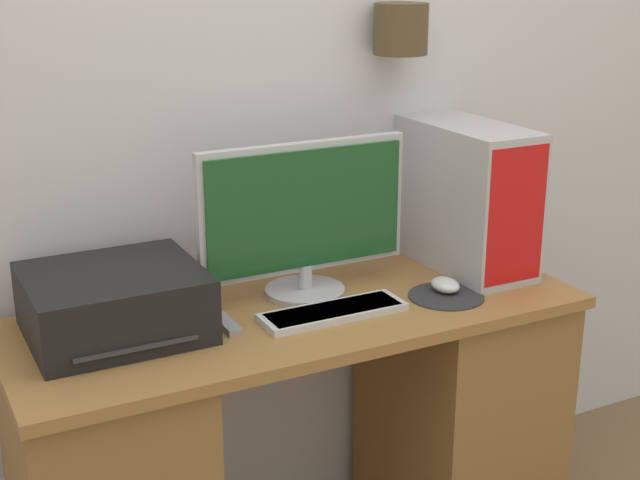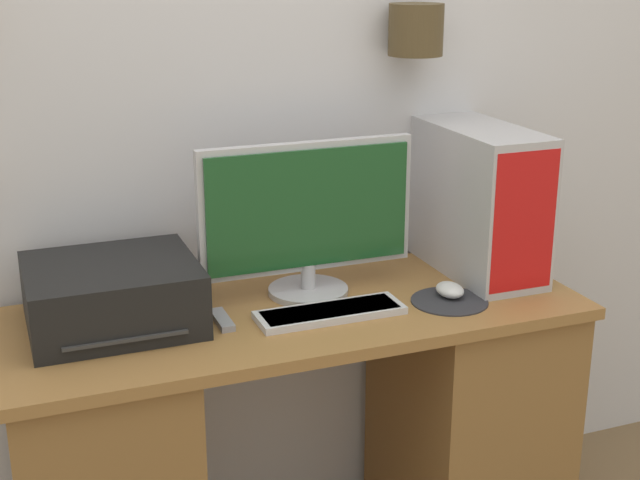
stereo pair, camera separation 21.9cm
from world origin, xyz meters
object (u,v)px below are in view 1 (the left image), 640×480
Objects in this scene: printer at (114,303)px; computer_tower at (465,196)px; remote_control at (227,324)px; monitor at (304,216)px; mouse at (445,285)px; keyboard at (333,312)px.

computer_tower is at bearing 1.54° from printer.
computer_tower is 0.79m from remote_control.
monitor is at bearing 2.95° from printer.
monitor reaches higher than mouse.
computer_tower is at bearing 0.12° from monitor.
mouse reaches higher than remote_control.
monitor is at bearing 89.07° from keyboard.
mouse is at bearing -135.97° from computer_tower.
keyboard is at bearing -161.81° from computer_tower.
mouse is at bearing -9.36° from printer.
computer_tower reaches higher than remote_control.
printer reaches higher than keyboard.
printer is (-0.50, -0.03, -0.14)m from monitor.
monitor is at bearing -179.88° from computer_tower.
keyboard is 2.97× the size of remote_control.
keyboard is 0.52m from printer.
computer_tower is 1.16× the size of printer.
printer is 0.26m from remote_control.
mouse is 0.30m from computer_tower.
computer_tower is at bearing 8.22° from remote_control.
printer is at bearing 161.13° from remote_control.
monitor is 6.39× the size of mouse.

